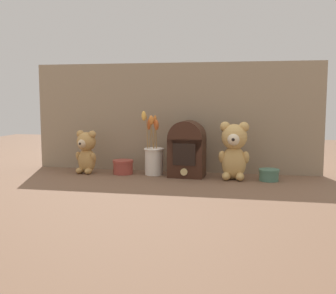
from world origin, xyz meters
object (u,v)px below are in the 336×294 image
(teddy_bear_large, at_px, (234,149))
(vintage_radio, at_px, (187,149))
(teddy_bear_medium, at_px, (86,151))
(decorative_tin_short, at_px, (269,175))
(flower_vase, at_px, (154,157))
(decorative_tin_tall, at_px, (123,167))

(teddy_bear_large, bearing_deg, vintage_radio, 175.02)
(teddy_bear_medium, height_order, vintage_radio, vintage_radio)
(teddy_bear_medium, distance_m, decorative_tin_short, 0.90)
(teddy_bear_large, xyz_separation_m, teddy_bear_medium, (-0.73, 0.02, -0.03))
(teddy_bear_medium, height_order, decorative_tin_short, teddy_bear_medium)
(teddy_bear_large, height_order, teddy_bear_medium, teddy_bear_large)
(teddy_bear_medium, xyz_separation_m, flower_vase, (0.34, 0.03, -0.02))
(flower_vase, height_order, decorative_tin_tall, flower_vase)
(teddy_bear_medium, bearing_deg, vintage_radio, 0.20)
(teddy_bear_medium, xyz_separation_m, decorative_tin_short, (0.89, -0.02, -0.08))
(teddy_bear_medium, xyz_separation_m, decorative_tin_tall, (0.19, 0.02, -0.08))
(teddy_bear_large, relative_size, teddy_bear_medium, 1.24)
(decorative_tin_short, bearing_deg, decorative_tin_tall, 177.00)
(vintage_radio, bearing_deg, decorative_tin_short, -3.53)
(teddy_bear_large, height_order, decorative_tin_tall, teddy_bear_large)
(flower_vase, relative_size, decorative_tin_tall, 3.09)
(teddy_bear_large, bearing_deg, decorative_tin_tall, 176.56)
(teddy_bear_large, distance_m, decorative_tin_short, 0.20)
(decorative_tin_tall, relative_size, decorative_tin_short, 1.10)
(flower_vase, xyz_separation_m, vintage_radio, (0.17, -0.03, 0.05))
(flower_vase, relative_size, vintage_radio, 1.17)
(decorative_tin_tall, bearing_deg, flower_vase, 4.63)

